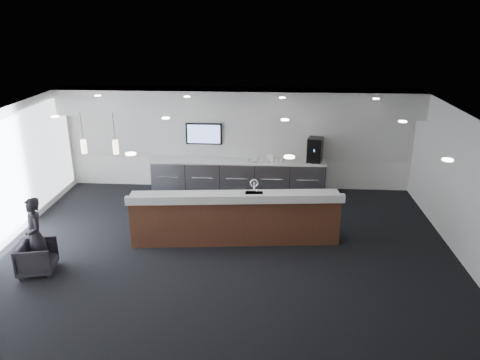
# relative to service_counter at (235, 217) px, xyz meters

# --- Properties ---
(ground) EXTENTS (10.00, 10.00, 0.00)m
(ground) POSITION_rel_service_counter_xyz_m (-0.17, -0.50, -0.58)
(ground) COLOR black
(ground) RESTS_ON ground
(ceiling) EXTENTS (10.00, 8.00, 0.02)m
(ceiling) POSITION_rel_service_counter_xyz_m (-0.17, -0.50, 2.42)
(ceiling) COLOR black
(ceiling) RESTS_ON back_wall
(back_wall) EXTENTS (10.00, 0.02, 3.00)m
(back_wall) POSITION_rel_service_counter_xyz_m (-0.17, 3.50, 0.92)
(back_wall) COLOR white
(back_wall) RESTS_ON ground
(right_wall) EXTENTS (0.02, 8.00, 3.00)m
(right_wall) POSITION_rel_service_counter_xyz_m (4.83, -0.50, 0.92)
(right_wall) COLOR white
(right_wall) RESTS_ON ground
(soffit_bulkhead) EXTENTS (10.00, 0.90, 0.70)m
(soffit_bulkhead) POSITION_rel_service_counter_xyz_m (-0.17, 3.05, 2.07)
(soffit_bulkhead) COLOR silver
(soffit_bulkhead) RESTS_ON back_wall
(alcove_panel) EXTENTS (9.80, 0.06, 1.40)m
(alcove_panel) POSITION_rel_service_counter_xyz_m (-0.17, 3.47, 1.02)
(alcove_panel) COLOR silver
(alcove_panel) RESTS_ON back_wall
(back_credenza) EXTENTS (5.06, 0.66, 0.95)m
(back_credenza) POSITION_rel_service_counter_xyz_m (-0.17, 3.14, -0.10)
(back_credenza) COLOR #9A9EA3
(back_credenza) RESTS_ON ground
(wall_tv) EXTENTS (1.05, 0.08, 0.62)m
(wall_tv) POSITION_rel_service_counter_xyz_m (-1.17, 3.40, 1.07)
(wall_tv) COLOR black
(wall_tv) RESTS_ON back_wall
(pendant_left) EXTENTS (0.12, 0.12, 0.30)m
(pendant_left) POSITION_rel_service_counter_xyz_m (-2.57, 0.30, 1.67)
(pendant_left) COLOR #FFE9C6
(pendant_left) RESTS_ON ceiling
(pendant_right) EXTENTS (0.12, 0.12, 0.30)m
(pendant_right) POSITION_rel_service_counter_xyz_m (-3.27, 0.30, 1.67)
(pendant_right) COLOR #FFE9C6
(pendant_right) RESTS_ON ceiling
(ceiling_can_lights) EXTENTS (7.00, 5.00, 0.02)m
(ceiling_can_lights) POSITION_rel_service_counter_xyz_m (-0.17, -0.50, 2.39)
(ceiling_can_lights) COLOR silver
(ceiling_can_lights) RESTS_ON ceiling
(service_counter) EXTENTS (4.81, 1.24, 1.49)m
(service_counter) POSITION_rel_service_counter_xyz_m (0.00, 0.00, 0.00)
(service_counter) COLOR #4F291A
(service_counter) RESTS_ON ground
(coffee_machine) EXTENTS (0.50, 0.57, 0.69)m
(coffee_machine) POSITION_rel_service_counter_xyz_m (2.03, 3.17, 0.72)
(coffee_machine) COLOR black
(coffee_machine) RESTS_ON back_credenza
(info_sign_left) EXTENTS (0.15, 0.05, 0.21)m
(info_sign_left) POSITION_rel_service_counter_xyz_m (0.33, 3.01, 0.48)
(info_sign_left) COLOR white
(info_sign_left) RESTS_ON back_credenza
(info_sign_right) EXTENTS (0.17, 0.07, 0.23)m
(info_sign_right) POSITION_rel_service_counter_xyz_m (0.76, 3.03, 0.49)
(info_sign_right) COLOR white
(info_sign_right) RESTS_ON back_credenza
(armchair) EXTENTS (0.85, 0.83, 0.65)m
(armchair) POSITION_rel_service_counter_xyz_m (-3.90, -1.65, -0.25)
(armchair) COLOR black
(armchair) RESTS_ON ground
(lounge_guest) EXTENTS (0.66, 0.69, 1.58)m
(lounge_guest) POSITION_rel_service_counter_xyz_m (-3.89, -1.58, 0.21)
(lounge_guest) COLOR black
(lounge_guest) RESTS_ON ground
(cup_0) EXTENTS (0.10, 0.10, 0.09)m
(cup_0) POSITION_rel_service_counter_xyz_m (1.10, 3.04, 0.42)
(cup_0) COLOR white
(cup_0) RESTS_ON back_credenza
(cup_1) EXTENTS (0.14, 0.14, 0.09)m
(cup_1) POSITION_rel_service_counter_xyz_m (0.96, 3.04, 0.42)
(cup_1) COLOR white
(cup_1) RESTS_ON back_credenza
(cup_2) EXTENTS (0.12, 0.12, 0.09)m
(cup_2) POSITION_rel_service_counter_xyz_m (0.82, 3.04, 0.42)
(cup_2) COLOR white
(cup_2) RESTS_ON back_credenza
(cup_3) EXTENTS (0.12, 0.12, 0.09)m
(cup_3) POSITION_rel_service_counter_xyz_m (0.68, 3.04, 0.42)
(cup_3) COLOR white
(cup_3) RESTS_ON back_credenza
(cup_4) EXTENTS (0.13, 0.13, 0.09)m
(cup_4) POSITION_rel_service_counter_xyz_m (0.54, 3.04, 0.42)
(cup_4) COLOR white
(cup_4) RESTS_ON back_credenza
(cup_5) EXTENTS (0.10, 0.10, 0.09)m
(cup_5) POSITION_rel_service_counter_xyz_m (0.40, 3.04, 0.42)
(cup_5) COLOR white
(cup_5) RESTS_ON back_credenza
(cup_6) EXTENTS (0.14, 0.14, 0.09)m
(cup_6) POSITION_rel_service_counter_xyz_m (0.26, 3.04, 0.42)
(cup_6) COLOR white
(cup_6) RESTS_ON back_credenza
(cup_7) EXTENTS (0.11, 0.11, 0.09)m
(cup_7) POSITION_rel_service_counter_xyz_m (0.12, 3.04, 0.42)
(cup_7) COLOR white
(cup_7) RESTS_ON back_credenza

